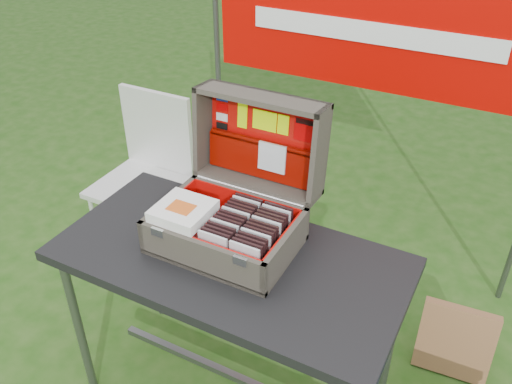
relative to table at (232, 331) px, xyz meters
The scene contains 88 objects.
table is the anchor object (origin of this frame).
table_top 0.38m from the table, ahead, with size 1.27×0.64×0.04m, color black.
table_leg_fl 0.63m from the table, 155.87° to the right, with size 0.04×0.04×0.75m, color #59595B.
table_leg_bl 0.63m from the table, 155.87° to the left, with size 0.04×0.04×0.75m, color #59595B.
table_leg_br 0.63m from the table, 24.13° to the left, with size 0.04×0.04×0.75m, color #59595B.
table_brace 0.28m from the table, ahead, with size 1.12×0.03×0.03m, color #59595B.
suitcase 0.65m from the table, 110.55° to the left, with size 0.50×0.52×0.49m, color #60594B, non-canonical shape.
suitcase_base_bottom 0.41m from the table, 132.40° to the left, with size 0.50×0.36×0.02m, color #60594B.
suitcase_base_wall_front 0.48m from the table, 106.54° to the right, with size 0.50×0.02×0.14m, color #60594B.
suitcase_base_wall_back 0.51m from the table, 100.20° to the left, with size 0.50×0.02×0.14m, color #60594B.
suitcase_base_wall_left 0.54m from the table, behind, with size 0.02×0.36×0.14m, color #60594B.
suitcase_base_wall_right 0.51m from the table, 11.56° to the left, with size 0.02×0.36×0.14m, color #60594B.
suitcase_liner_floor 0.42m from the table, 132.40° to the left, with size 0.46×0.32×0.01m, color red.
suitcase_latch_left 0.58m from the table, 145.36° to the right, with size 0.05×0.01×0.03m, color silver.
suitcase_latch_right 0.55m from the table, 48.14° to the right, with size 0.05×0.01×0.03m, color silver.
suitcase_hinge 0.58m from the table, 99.75° to the left, with size 0.02×0.02×0.45m, color silver.
suitcase_lid_back 0.79m from the table, 96.01° to the left, with size 0.50×0.36×0.02m, color #60594B.
suitcase_lid_rim_far 0.93m from the table, 96.81° to the left, with size 0.50×0.02×0.14m, color #60594B.
suitcase_lid_rim_near 0.61m from the table, 97.49° to the left, with size 0.50×0.02×0.14m, color #60594B.
suitcase_lid_rim_left 0.82m from the table, 132.63° to the left, with size 0.02×0.36×0.14m, color #60594B.
suitcase_lid_rim_right 0.80m from the table, 56.18° to the left, with size 0.02×0.36×0.14m, color #60594B.
suitcase_lid_liner 0.78m from the table, 96.23° to the left, with size 0.46×0.32×0.01m, color red.
suitcase_liner_wall_front 0.49m from the table, 108.27° to the right, with size 0.46×0.01×0.12m, color red.
suitcase_liner_wall_back 0.52m from the table, 100.85° to the left, with size 0.46×0.01×0.12m, color red.
suitcase_liner_wall_left 0.55m from the table, behind, with size 0.01×0.32×0.12m, color red.
suitcase_liner_wall_right 0.51m from the table, 12.32° to the left, with size 0.01×0.32×0.12m, color red.
suitcase_lid_pocket 0.70m from the table, 96.73° to the left, with size 0.44×0.14×0.03m, color #730901.
suitcase_pocket_edge 0.77m from the table, 96.73° to the left, with size 0.43×0.02×0.02m, color #730901.
suitcase_pocket_cd 0.72m from the table, 87.04° to the left, with size 0.11×0.11×0.01m, color silver.
lid_sticker_cc_a 0.93m from the table, 122.18° to the left, with size 0.05×0.03×0.00m, color #1933B2.
lid_sticker_cc_b 0.89m from the table, 122.44° to the left, with size 0.05×0.03×0.00m, color #BC0001.
lid_sticker_cc_c 0.85m from the table, 122.69° to the left, with size 0.05×0.03×0.00m, color white.
lid_sticker_cc_d 0.82m from the table, 122.95° to the left, with size 0.05×0.03×0.00m, color black.
lid_card_neon_tall 0.86m from the table, 110.80° to the left, with size 0.04×0.10×0.00m, color #CFFE03.
lid_card_neon_main 0.85m from the table, 96.23° to the left, with size 0.10×0.08×0.00m, color #CFFE03.
lid_card_neon_small 0.85m from the table, 83.72° to the left, with size 0.05×0.08×0.00m, color #CFFE03.
lid_sticker_band 0.86m from the table, 69.80° to the left, with size 0.09×0.09×0.00m, color #BC0001.
lid_sticker_band_bar 0.89m from the table, 69.94° to the left, with size 0.08×0.02×0.00m, color black.
cd_left_0 0.50m from the table, 94.05° to the right, with size 0.11×0.01×0.13m, color silver.
cd_left_1 0.49m from the table, 95.13° to the right, with size 0.11×0.01×0.13m, color black.
cd_left_2 0.49m from the table, 97.00° to the right, with size 0.11×0.01×0.13m, color black.
cd_left_3 0.49m from the table, 100.99° to the right, with size 0.11×0.01×0.13m, color black.
cd_left_4 0.49m from the table, 114.86° to the right, with size 0.11×0.01×0.13m, color silver.
cd_left_5 0.49m from the table, 140.15° to the left, with size 0.11×0.01×0.13m, color black.
cd_left_6 0.49m from the table, 104.64° to the left, with size 0.11×0.01×0.13m, color black.
cd_left_7 0.49m from the table, 98.34° to the left, with size 0.11×0.01×0.13m, color black.
cd_left_8 0.49m from the table, 95.82° to the left, with size 0.11×0.01×0.13m, color silver.
cd_left_9 0.49m from the table, 94.46° to the left, with size 0.11×0.01×0.13m, color black.
cd_left_10 0.50m from the table, 93.62° to the left, with size 0.11×0.01×0.13m, color black.
cd_left_11 0.50m from the table, 93.05° to the left, with size 0.11×0.01×0.13m, color black.
cd_left_12 0.51m from the table, 92.63° to the left, with size 0.11×0.01×0.13m, color silver.
cd_left_13 0.51m from the table, 92.31° to the left, with size 0.11×0.01×0.13m, color black.
cd_right_0 0.51m from the table, 39.13° to the right, with size 0.11×0.01×0.13m, color silver.
cd_right_1 0.51m from the table, 32.67° to the right, with size 0.11×0.01×0.13m, color black.
cd_right_2 0.50m from the table, 25.13° to the right, with size 0.11×0.01×0.13m, color black.
cd_right_3 0.50m from the table, 16.52° to the right, with size 0.11×0.01×0.13m, color black.
cd_right_4 0.50m from the table, ahead, with size 0.11×0.01×0.13m, color silver.
cd_right_5 0.50m from the table, ahead, with size 0.11×0.01×0.13m, color black.
cd_right_6 0.50m from the table, 12.43° to the left, with size 0.11×0.01×0.13m, color black.
cd_right_7 0.50m from the table, 21.44° to the left, with size 0.11×0.01×0.13m, color black.
cd_right_8 0.50m from the table, 29.47° to the left, with size 0.11×0.01×0.13m, color silver.
cd_right_9 0.51m from the table, 36.41° to the left, with size 0.11×0.01×0.13m, color black.
cd_right_10 0.51m from the table, 42.30° to the left, with size 0.11×0.01×0.13m, color black.
cd_right_11 0.52m from the table, 47.26° to the left, with size 0.11×0.01×0.13m, color black.
cd_right_12 0.52m from the table, 51.44° to the left, with size 0.11×0.01×0.13m, color silver.
cd_right_13 0.53m from the table, 54.98° to the left, with size 0.11×0.01×0.13m, color black.
songbook_0 0.56m from the table, behind, with size 0.19×0.19×0.01m, color white.
songbook_1 0.57m from the table, behind, with size 0.19×0.19×0.01m, color white.
songbook_2 0.57m from the table, behind, with size 0.19×0.19×0.01m, color white.
songbook_3 0.58m from the table, behind, with size 0.19×0.19×0.01m, color white.
songbook_4 0.58m from the table, behind, with size 0.19×0.19×0.01m, color white.
songbook_5 0.59m from the table, behind, with size 0.19×0.19×0.01m, color white.
songbook_6 0.59m from the table, behind, with size 0.19×0.19×0.01m, color white.
songbook_7 0.59m from the table, behind, with size 0.19×0.19×0.01m, color white.
songbook_graphic 0.60m from the table, 168.03° to the right, with size 0.09×0.07×0.00m, color #D85919.
chair 1.08m from the table, 147.31° to the left, with size 0.43×0.48×0.96m, color silver, non-canonical shape.
chair_seat 1.08m from the table, 147.31° to the left, with size 0.43×0.43×0.03m, color silver.
chair_backrest 1.24m from the table, 138.99° to the left, with size 0.43×0.03×0.46m, color silver.
chair_leg_fl 1.17m from the table, 160.02° to the left, with size 0.02×0.02×0.49m, color silver.
chair_leg_fr 0.84m from the table, 151.20° to the left, with size 0.02×0.02×0.49m, color silver.
chair_leg_bl 1.34m from the table, 144.92° to the left, with size 0.02×0.02×0.49m, color silver.
chair_leg_br 1.06m from the table, 133.27° to the left, with size 0.02×0.02×0.49m, color silver.
chair_upright_left 1.38m from the table, 144.16° to the left, with size 0.02×0.02×0.46m, color silver.
chair_upright_right 1.11m from the table, 132.48° to the left, with size 0.02×0.02×0.46m, color silver.
cardboard_box 1.02m from the table, 36.15° to the left, with size 0.32×0.05×0.34m, color brown.
banner_post_left 1.47m from the table, 122.41° to the left, with size 0.03×0.03×1.70m, color #59595B.
banner 1.48m from the table, 85.10° to the left, with size 1.60×0.01×0.55m, color #B10400.
banner_text 1.47m from the table, 85.05° to the left, with size 1.20×0.00×0.10m, color white.
Camera 1 is at (0.68, -1.37, 2.06)m, focal length 38.00 mm.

